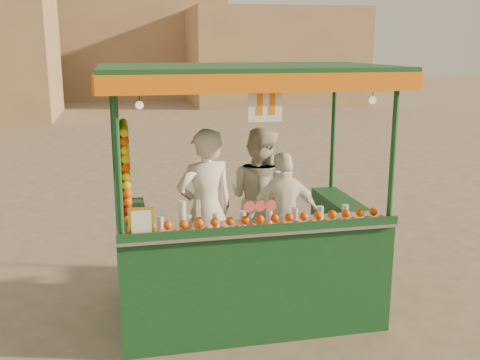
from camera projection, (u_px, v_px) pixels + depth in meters
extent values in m
plane|color=brown|center=(243.00, 300.00, 6.93)|extent=(90.00, 90.00, 0.00)
cube|color=#A0845B|center=(273.00, 56.00, 30.60)|extent=(9.00, 6.00, 5.00)
cube|color=#A0845B|center=(104.00, 38.00, 34.21)|extent=(14.00, 7.00, 7.00)
cube|color=#103B21|center=(244.00, 295.00, 6.70)|extent=(2.88, 1.77, 0.33)
cylinder|color=black|center=(160.00, 300.00, 6.49)|extent=(0.40, 0.11, 0.40)
cylinder|color=black|center=(323.00, 285.00, 6.90)|extent=(0.40, 0.11, 0.40)
cube|color=#103B21|center=(259.00, 270.00, 5.88)|extent=(2.88, 0.33, 0.89)
cube|color=#103B21|center=(133.00, 251.00, 6.40)|extent=(0.33, 1.44, 0.89)
cube|color=#103B21|center=(343.00, 236.00, 6.93)|extent=(0.33, 1.44, 0.89)
cube|color=#B2B2B7|center=(259.00, 227.00, 5.80)|extent=(2.88, 0.51, 0.03)
cylinder|color=#103B21|center=(118.00, 164.00, 5.20)|extent=(0.06, 0.06, 1.55)
cylinder|color=#103B21|center=(393.00, 152.00, 5.77)|extent=(0.06, 0.06, 1.55)
cylinder|color=#103B21|center=(117.00, 136.00, 6.78)|extent=(0.06, 0.06, 1.55)
cylinder|color=#103B21|center=(333.00, 129.00, 7.35)|extent=(0.06, 0.06, 1.55)
cube|color=#103B21|center=(244.00, 69.00, 6.08)|extent=(3.10, 2.00, 0.09)
cube|color=orange|center=(268.00, 83.00, 5.16)|extent=(3.10, 0.04, 0.18)
cube|color=orange|center=(227.00, 73.00, 7.05)|extent=(3.10, 0.04, 0.18)
cube|color=orange|center=(98.00, 79.00, 5.79)|extent=(0.04, 2.00, 0.18)
cube|color=orange|center=(376.00, 76.00, 6.43)|extent=(0.04, 2.00, 0.18)
cylinder|color=#F14951|center=(260.00, 206.00, 5.60)|extent=(0.11, 0.03, 0.11)
cube|color=gold|center=(141.00, 223.00, 5.38)|extent=(0.24, 0.02, 0.31)
cube|color=white|center=(265.00, 104.00, 5.29)|extent=(0.33, 0.02, 0.33)
sphere|color=#FFE5B2|center=(140.00, 105.00, 5.20)|extent=(0.08, 0.08, 0.08)
sphere|color=#FFE5B2|center=(373.00, 100.00, 5.68)|extent=(0.08, 0.08, 0.08)
imported|color=silver|center=(206.00, 210.00, 6.31)|extent=(0.77, 0.61, 1.86)
imported|color=silver|center=(260.00, 198.00, 6.97)|extent=(1.07, 1.09, 1.77)
imported|color=white|center=(284.00, 217.00, 6.60)|extent=(0.94, 0.48, 1.55)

